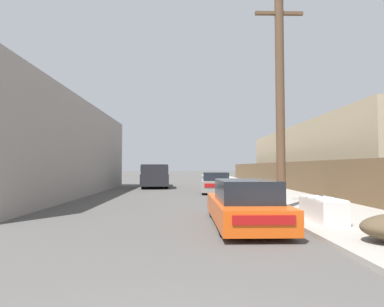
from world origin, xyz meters
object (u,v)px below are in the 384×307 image
at_px(car_parked_mid, 216,183).
at_px(utility_pole, 280,96).
at_px(parked_sports_car_red, 244,205).
at_px(discarded_fridge, 323,210).
at_px(pickup_truck, 156,176).

relative_size(car_parked_mid, utility_pole, 0.54).
bearing_deg(parked_sports_car_red, utility_pole, 53.73).
bearing_deg(discarded_fridge, car_parked_mid, 99.02).
height_order(discarded_fridge, car_parked_mid, car_parked_mid).
relative_size(pickup_truck, utility_pole, 0.73).
xyz_separation_m(discarded_fridge, pickup_truck, (-6.18, 15.52, 0.46)).
bearing_deg(parked_sports_car_red, pickup_truck, 104.50).
relative_size(parked_sports_car_red, utility_pole, 0.54).
distance_m(discarded_fridge, pickup_truck, 16.71).
height_order(discarded_fridge, parked_sports_car_red, parked_sports_car_red).
bearing_deg(utility_pole, car_parked_mid, 100.88).
relative_size(discarded_fridge, car_parked_mid, 0.36).
height_order(parked_sports_car_red, car_parked_mid, car_parked_mid).
distance_m(car_parked_mid, utility_pole, 9.08).
height_order(parked_sports_car_red, utility_pole, utility_pole).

